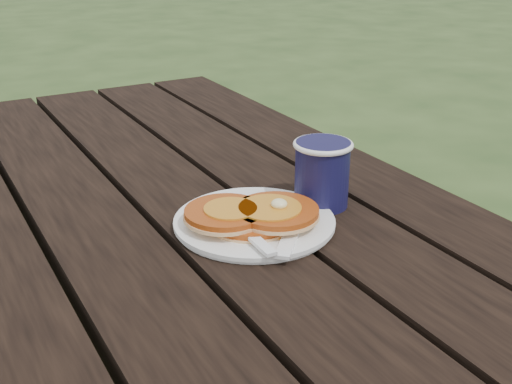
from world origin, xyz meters
TOP-DOWN VIEW (x-y plane):
  - plate at (0.05, 0.03)m, footprint 0.23×0.23m
  - pancake_stack at (0.04, 0.02)m, footprint 0.18×0.15m
  - knife at (0.08, -0.02)m, footprint 0.14×0.15m
  - fork at (0.01, -0.03)m, footprint 0.04×0.16m
  - coffee_cup at (0.17, 0.04)m, footprint 0.09×0.09m

SIDE VIEW (x-z plane):
  - plate at x=0.05m, z-range 0.75..0.76m
  - knife at x=0.08m, z-range 0.76..0.76m
  - fork at x=0.01m, z-range 0.77..0.77m
  - pancake_stack at x=0.04m, z-range 0.76..0.79m
  - coffee_cup at x=0.17m, z-range 0.76..0.86m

